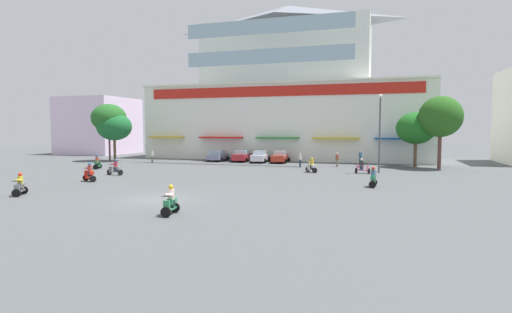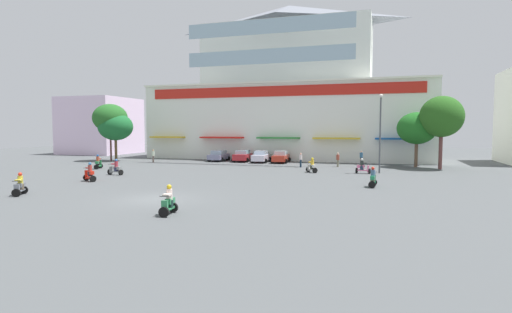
% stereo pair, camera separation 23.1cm
% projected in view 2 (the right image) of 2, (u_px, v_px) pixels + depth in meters
% --- Properties ---
extents(ground_plane, '(128.00, 128.00, 0.00)m').
position_uv_depth(ground_plane, '(231.00, 176.00, 37.07)').
color(ground_plane, '#4C5052').
extents(colonial_building, '(39.55, 16.98, 22.07)m').
position_uv_depth(colonial_building, '(288.00, 94.00, 58.49)').
color(colonial_building, white).
rests_on(colonial_building, ground).
extents(flank_building_left, '(10.43, 10.71, 9.53)m').
position_uv_depth(flank_building_left, '(101.00, 126.00, 69.41)').
color(flank_building_left, silver).
rests_on(flank_building_left, ground).
extents(plaza_tree_0, '(4.60, 4.40, 7.58)m').
position_uv_depth(plaza_tree_0, '(110.00, 118.00, 53.39)').
color(plaza_tree_0, brown).
rests_on(plaza_tree_0, ground).
extents(plaza_tree_1, '(4.28, 4.39, 6.15)m').
position_uv_depth(plaza_tree_1, '(417.00, 128.00, 44.66)').
color(plaza_tree_1, brown).
rests_on(plaza_tree_1, ground).
extents(plaza_tree_2, '(4.75, 4.04, 6.37)m').
position_uv_depth(plaza_tree_2, '(115.00, 127.00, 53.13)').
color(plaza_tree_2, brown).
rests_on(plaza_tree_2, ground).
extents(plaza_tree_3, '(4.47, 4.34, 7.77)m').
position_uv_depth(plaza_tree_3, '(442.00, 117.00, 42.42)').
color(plaza_tree_3, brown).
rests_on(plaza_tree_3, ground).
extents(parked_car_0, '(2.43, 3.97, 1.43)m').
position_uv_depth(parked_car_0, '(219.00, 156.00, 53.35)').
color(parked_car_0, slate).
rests_on(parked_car_0, ground).
extents(parked_car_1, '(2.53, 4.46, 1.50)m').
position_uv_depth(parked_car_1, '(243.00, 156.00, 52.61)').
color(parked_car_1, '#AF242B').
rests_on(parked_car_1, ground).
extents(parked_car_2, '(2.39, 4.27, 1.50)m').
position_uv_depth(parked_car_2, '(261.00, 156.00, 51.29)').
color(parked_car_2, silver).
rests_on(parked_car_2, ground).
extents(parked_car_3, '(2.45, 4.61, 1.51)m').
position_uv_depth(parked_car_3, '(281.00, 157.00, 50.91)').
color(parked_car_3, red).
rests_on(parked_car_3, ground).
extents(scooter_rider_0, '(1.29, 1.37, 1.49)m').
position_uv_depth(scooter_rider_0, '(312.00, 166.00, 39.54)').
color(scooter_rider_0, black).
rests_on(scooter_rider_0, ground).
extents(scooter_rider_1, '(0.61, 1.51, 1.53)m').
position_uv_depth(scooter_rider_1, '(373.00, 178.00, 29.74)').
color(scooter_rider_1, black).
rests_on(scooter_rider_1, ground).
extents(scooter_rider_2, '(0.67, 1.37, 1.53)m').
position_uv_depth(scooter_rider_2, '(169.00, 202.00, 20.19)').
color(scooter_rider_2, black).
rests_on(scooter_rider_2, ground).
extents(scooter_rider_3, '(1.42, 0.70, 1.48)m').
position_uv_depth(scooter_rider_3, '(363.00, 167.00, 38.66)').
color(scooter_rider_3, black).
rests_on(scooter_rider_3, ground).
extents(scooter_rider_4, '(1.10, 1.46, 1.49)m').
position_uv_depth(scooter_rider_4, '(20.00, 186.00, 26.09)').
color(scooter_rider_4, black).
rests_on(scooter_rider_4, ground).
extents(scooter_rider_5, '(1.50, 1.10, 1.58)m').
position_uv_depth(scooter_rider_5, '(90.00, 173.00, 32.97)').
color(scooter_rider_5, black).
rests_on(scooter_rider_5, ground).
extents(scooter_rider_6, '(0.96, 1.47, 1.56)m').
position_uv_depth(scooter_rider_6, '(98.00, 163.00, 43.10)').
color(scooter_rider_6, black).
rests_on(scooter_rider_6, ground).
extents(scooter_rider_7, '(1.54, 0.70, 1.50)m').
position_uv_depth(scooter_rider_7, '(116.00, 168.00, 37.51)').
color(scooter_rider_7, black).
rests_on(scooter_rider_7, ground).
extents(pedestrian_0, '(0.44, 0.44, 1.61)m').
position_uv_depth(pedestrian_0, '(301.00, 159.00, 44.75)').
color(pedestrian_0, '#172C3F').
rests_on(pedestrian_0, ground).
extents(pedestrian_1, '(0.52, 0.52, 1.68)m').
position_uv_depth(pedestrian_1, '(361.00, 157.00, 47.65)').
color(pedestrian_1, black).
rests_on(pedestrian_1, ground).
extents(pedestrian_2, '(0.50, 0.50, 1.62)m').
position_uv_depth(pedestrian_2, '(338.00, 159.00, 45.21)').
color(pedestrian_2, '#747059').
rests_on(pedestrian_2, ground).
extents(pedestrian_3, '(0.49, 0.49, 1.67)m').
position_uv_depth(pedestrian_3, '(153.00, 155.00, 51.02)').
color(pedestrian_3, '#726156').
rests_on(pedestrian_3, ground).
extents(streetlamp_near, '(0.40, 0.40, 7.62)m').
position_uv_depth(streetlamp_near, '(380.00, 128.00, 38.63)').
color(streetlamp_near, '#474C51').
rests_on(streetlamp_near, ground).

